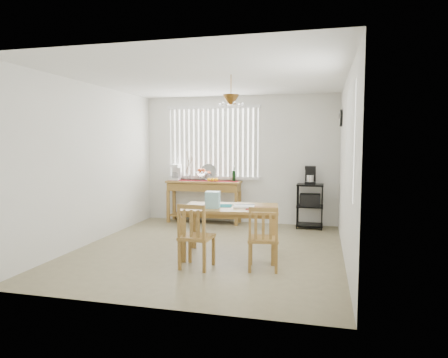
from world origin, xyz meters
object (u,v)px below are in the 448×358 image
(sideboard, at_px, (204,191))
(wire_cart, at_px, (310,202))
(cart_items, at_px, (310,176))
(chair_right, at_px, (263,239))
(chair_left, at_px, (196,237))
(dining_table, at_px, (231,212))

(sideboard, relative_size, wire_cart, 1.80)
(cart_items, height_order, chair_right, cart_items)
(chair_left, bearing_deg, wire_cart, 65.01)
(cart_items, relative_size, chair_right, 0.42)
(chair_right, bearing_deg, sideboard, 120.25)
(chair_right, bearing_deg, dining_table, 135.90)
(wire_cart, bearing_deg, dining_table, -115.07)
(cart_items, height_order, dining_table, cart_items)
(sideboard, bearing_deg, chair_left, -75.41)
(chair_right, bearing_deg, wire_cart, 79.85)
(cart_items, xyz_separation_m, chair_left, (-1.37, -2.94, -0.59))
(wire_cart, relative_size, chair_left, 0.99)
(dining_table, distance_m, chair_left, 0.78)
(wire_cart, bearing_deg, chair_right, -100.15)
(chair_left, relative_size, chair_right, 1.03)
(chair_right, bearing_deg, cart_items, 79.88)
(wire_cart, relative_size, dining_table, 0.59)
(sideboard, distance_m, cart_items, 2.17)
(chair_left, bearing_deg, sideboard, 104.59)
(sideboard, height_order, chair_right, sideboard)
(dining_table, bearing_deg, chair_left, -114.70)
(dining_table, bearing_deg, sideboard, 115.51)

